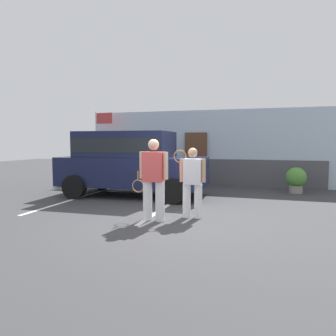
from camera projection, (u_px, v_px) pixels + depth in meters
The scene contains 9 objects.
ground_plane at pixel (166, 219), 7.02m from camera, with size 40.00×40.00×0.00m, color #38383A.
parking_stripe_0 at pixel (74, 199), 9.44m from camera, with size 0.12×4.40×0.01m, color silver.
parking_stripe_1 at pixel (168, 205), 8.57m from camera, with size 0.12×4.40×0.01m, color silver.
house_frontage at pixel (211, 150), 12.61m from camera, with size 10.21×0.40×2.99m.
parked_suv at pixel (130, 160), 9.99m from camera, with size 4.67×2.30×2.05m.
tennis_player_man at pixel (153, 179), 6.85m from camera, with size 0.92×0.30×1.79m.
tennis_player_woman at pixel (192, 181), 7.10m from camera, with size 0.74×0.28×1.60m.
potted_plant_by_porch at pixel (296, 179), 10.52m from camera, with size 0.66×0.66×0.88m.
flag_pole at pixel (100, 134), 13.29m from camera, with size 0.80×0.08×2.99m.
Camera 1 is at (2.08, -6.58, 1.74)m, focal length 33.53 mm.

